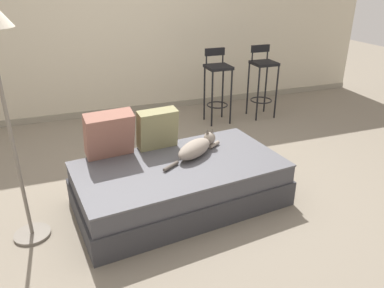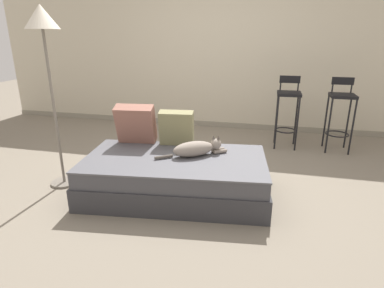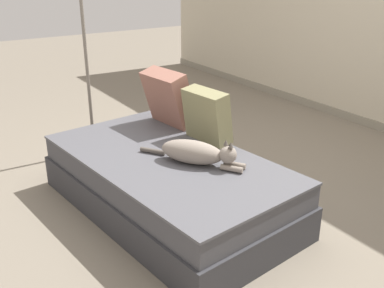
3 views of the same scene
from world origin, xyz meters
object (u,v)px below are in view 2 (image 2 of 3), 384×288
at_px(couch, 175,176).
at_px(throw_pillow_middle, 177,128).
at_px(cat, 196,148).
at_px(floor_lamp, 44,36).
at_px(bar_stool_by_doorway, 341,108).
at_px(throw_pillow_corner, 136,124).
at_px(bar_stool_near_window, 288,105).

relative_size(couch, throw_pillow_middle, 4.94).
relative_size(cat, floor_lamp, 0.37).
distance_m(couch, bar_stool_by_doorway, 2.59).
xyz_separation_m(throw_pillow_corner, bar_stool_near_window, (1.67, 1.46, -0.01)).
xyz_separation_m(couch, bar_stool_by_doorway, (1.82, 1.79, 0.40)).
height_order(throw_pillow_corner, floor_lamp, floor_lamp).
relative_size(throw_pillow_corner, bar_stool_near_window, 0.44).
bearing_deg(couch, floor_lamp, -178.03).
height_order(throw_pillow_middle, cat, throw_pillow_middle).
bearing_deg(throw_pillow_middle, cat, -44.47).
distance_m(couch, floor_lamp, 1.83).
distance_m(bar_stool_near_window, bar_stool_by_doorway, 0.69).
xyz_separation_m(throw_pillow_corner, cat, (0.73, -0.23, -0.15)).
relative_size(throw_pillow_middle, floor_lamp, 0.21).
bearing_deg(throw_pillow_middle, couch, -76.87).
distance_m(couch, bar_stool_near_window, 2.16).
bearing_deg(throw_pillow_corner, throw_pillow_middle, 6.53).
height_order(throw_pillow_middle, floor_lamp, floor_lamp).
relative_size(cat, bar_stool_near_window, 0.67).
bearing_deg(cat, bar_stool_by_doorway, 45.98).
bearing_deg(throw_pillow_corner, floor_lamp, -152.47).
xyz_separation_m(throw_pillow_corner, throw_pillow_middle, (0.45, 0.05, -0.03)).
bearing_deg(floor_lamp, throw_pillow_corner, 27.53).
xyz_separation_m(couch, cat, (0.19, 0.10, 0.27)).
bearing_deg(bar_stool_near_window, couch, -122.31).
distance_m(throw_pillow_middle, cat, 0.41).
bearing_deg(cat, couch, -151.81).
xyz_separation_m(cat, floor_lamp, (-1.45, -0.15, 1.06)).
distance_m(throw_pillow_middle, floor_lamp, 1.56).
xyz_separation_m(throw_pillow_middle, floor_lamp, (-1.17, -0.43, 0.95)).
height_order(throw_pillow_corner, cat, throw_pillow_corner).
bearing_deg(throw_pillow_corner, bar_stool_by_doorway, 31.72).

